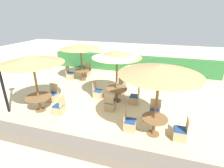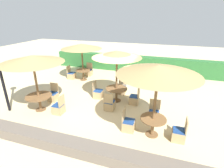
{
  "view_description": "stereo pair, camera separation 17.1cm",
  "coord_description": "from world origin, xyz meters",
  "px_view_note": "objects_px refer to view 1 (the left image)",
  "views": [
    {
      "loc": [
        2.46,
        -7.5,
        4.32
      ],
      "look_at": [
        0.0,
        0.6,
        0.9
      ],
      "focal_mm": 28.0,
      "sensor_mm": 36.0,
      "label": 1
    },
    {
      "loc": [
        2.63,
        -7.45,
        4.32
      ],
      "look_at": [
        0.0,
        0.6,
        0.9
      ],
      "focal_mm": 28.0,
      "sensor_mm": 36.0,
      "label": 2
    }
  ],
  "objects_px": {
    "round_table_front_right": "(154,122)",
    "patio_chair_center_west": "(98,93)",
    "patio_chair_back_left_north": "(88,72)",
    "patio_chair_front_left_north": "(53,96)",
    "patio_chair_front_left_east": "(59,109)",
    "patio_chair_back_left_west": "(70,75)",
    "round_table_front_left": "(39,99)",
    "patio_chair_center_north": "(121,89)",
    "patio_chair_center_south": "(110,105)",
    "patio_chair_front_right_north": "(154,115)",
    "patio_chair_center_east": "(135,99)",
    "round_table_center": "(117,91)",
    "parasol_front_left": "(32,60)",
    "parasol_center": "(117,54)",
    "round_table_back_left": "(82,73)",
    "patio_chair_front_right_east": "(180,133)",
    "parasol_front_right": "(160,70)",
    "parasol_back_left": "(80,46)",
    "patio_chair_front_right_west": "(130,124)"
  },
  "relations": [
    {
      "from": "round_table_front_right",
      "to": "round_table_center",
      "type": "xyz_separation_m",
      "value": [
        -2.11,
        2.28,
        0.03
      ]
    },
    {
      "from": "patio_chair_back_left_west",
      "to": "round_table_front_right",
      "type": "xyz_separation_m",
      "value": [
        6.14,
        -4.56,
        0.29
      ]
    },
    {
      "from": "round_table_back_left",
      "to": "patio_chair_back_left_west",
      "type": "xyz_separation_m",
      "value": [
        -0.93,
        -0.05,
        -0.29
      ]
    },
    {
      "from": "round_table_back_left",
      "to": "parasol_center",
      "type": "height_order",
      "value": "parasol_center"
    },
    {
      "from": "parasol_center",
      "to": "round_table_front_right",
      "type": "bearing_deg",
      "value": -47.28
    },
    {
      "from": "patio_chair_back_left_west",
      "to": "patio_chair_center_south",
      "type": "bearing_deg",
      "value": 50.57
    },
    {
      "from": "patio_chair_front_left_north",
      "to": "round_table_front_left",
      "type": "bearing_deg",
      "value": 90.4
    },
    {
      "from": "parasol_front_left",
      "to": "round_table_center",
      "type": "distance_m",
      "value": 4.25
    },
    {
      "from": "patio_chair_back_left_west",
      "to": "round_table_front_right",
      "type": "height_order",
      "value": "patio_chair_back_left_west"
    },
    {
      "from": "patio_chair_front_left_north",
      "to": "patio_chair_front_left_east",
      "type": "xyz_separation_m",
      "value": [
        1.04,
        -1.03,
        0.0
      ]
    },
    {
      "from": "patio_chair_front_left_east",
      "to": "patio_chair_center_north",
      "type": "bearing_deg",
      "value": -36.04
    },
    {
      "from": "patio_chair_front_left_east",
      "to": "parasol_center",
      "type": "height_order",
      "value": "parasol_center"
    },
    {
      "from": "patio_chair_front_right_north",
      "to": "patio_chair_center_west",
      "type": "distance_m",
      "value": 3.4
    },
    {
      "from": "patio_chair_back_left_west",
      "to": "round_table_front_right",
      "type": "bearing_deg",
      "value": 53.38
    },
    {
      "from": "round_table_front_right",
      "to": "round_table_center",
      "type": "height_order",
      "value": "round_table_front_right"
    },
    {
      "from": "patio_chair_front_right_north",
      "to": "patio_chair_center_east",
      "type": "height_order",
      "value": "same"
    },
    {
      "from": "patio_chair_center_south",
      "to": "patio_chair_front_right_north",
      "type": "bearing_deg",
      "value": -7.77
    },
    {
      "from": "parasol_back_left",
      "to": "round_table_center",
      "type": "distance_m",
      "value": 4.26
    },
    {
      "from": "patio_chair_back_left_north",
      "to": "parasol_front_left",
      "type": "bearing_deg",
      "value": 89.55
    },
    {
      "from": "round_table_center",
      "to": "patio_chair_front_left_east",
      "type": "bearing_deg",
      "value": -136.74
    },
    {
      "from": "patio_chair_front_left_north",
      "to": "patio_chair_center_west",
      "type": "height_order",
      "value": "same"
    },
    {
      "from": "round_table_front_left",
      "to": "parasol_back_left",
      "type": "xyz_separation_m",
      "value": [
        0.1,
        4.37,
        1.73
      ]
    },
    {
      "from": "round_table_front_right",
      "to": "patio_chair_center_west",
      "type": "xyz_separation_m",
      "value": [
        -3.17,
        2.32,
        -0.29
      ]
    },
    {
      "from": "round_table_front_left",
      "to": "patio_chair_center_west",
      "type": "xyz_separation_m",
      "value": [
        2.14,
        2.08,
        -0.35
      ]
    },
    {
      "from": "patio_chair_front_left_east",
      "to": "patio_chair_back_left_north",
      "type": "bearing_deg",
      "value": 10.52
    },
    {
      "from": "patio_chair_back_left_west",
      "to": "patio_chair_center_east",
      "type": "distance_m",
      "value": 5.51
    },
    {
      "from": "patio_chair_back_left_west",
      "to": "patio_chair_center_west",
      "type": "relative_size",
      "value": 1.0
    },
    {
      "from": "patio_chair_front_right_west",
      "to": "round_table_center",
      "type": "xyz_separation_m",
      "value": [
        -1.18,
        2.28,
        0.32
      ]
    },
    {
      "from": "round_table_back_left",
      "to": "parasol_front_right",
      "type": "distance_m",
      "value": 7.25
    },
    {
      "from": "patio_chair_front_right_north",
      "to": "patio_chair_front_right_east",
      "type": "bearing_deg",
      "value": 134.73
    },
    {
      "from": "patio_chair_back_left_north",
      "to": "patio_chair_center_west",
      "type": "bearing_deg",
      "value": 122.57
    },
    {
      "from": "round_table_front_left",
      "to": "round_table_back_left",
      "type": "height_order",
      "value": "round_table_front_left"
    },
    {
      "from": "patio_chair_back_left_west",
      "to": "patio_chair_center_south",
      "type": "xyz_separation_m",
      "value": [
        3.99,
        -3.28,
        0.0
      ]
    },
    {
      "from": "round_table_front_left",
      "to": "patio_chair_front_left_north",
      "type": "bearing_deg",
      "value": 90.4
    },
    {
      "from": "parasol_front_right",
      "to": "patio_chair_front_right_east",
      "type": "xyz_separation_m",
      "value": [
        0.95,
        -0.01,
        -2.33
      ]
    },
    {
      "from": "patio_chair_back_left_north",
      "to": "patio_chair_center_north",
      "type": "xyz_separation_m",
      "value": [
        3.19,
        -2.34,
        0.0
      ]
    },
    {
      "from": "patio_chair_front_left_north",
      "to": "patio_chair_front_left_east",
      "type": "height_order",
      "value": "same"
    },
    {
      "from": "patio_chair_back_left_north",
      "to": "parasol_front_right",
      "type": "xyz_separation_m",
      "value": [
        5.27,
        -5.6,
        2.33
      ]
    },
    {
      "from": "round_table_back_left",
      "to": "patio_chair_center_east",
      "type": "xyz_separation_m",
      "value": [
        4.08,
        -2.36,
        -0.29
      ]
    },
    {
      "from": "round_table_front_left",
      "to": "patio_chair_center_south",
      "type": "xyz_separation_m",
      "value": [
        3.16,
        1.04,
        -0.35
      ]
    },
    {
      "from": "patio_chair_front_left_north",
      "to": "parasol_back_left",
      "type": "relative_size",
      "value": 0.35
    },
    {
      "from": "patio_chair_back_left_west",
      "to": "patio_chair_front_right_west",
      "type": "xyz_separation_m",
      "value": [
        5.21,
        -4.56,
        0.0
      ]
    },
    {
      "from": "round_table_front_right",
      "to": "round_table_center",
      "type": "bearing_deg",
      "value": 132.72
    },
    {
      "from": "patio_chair_back_left_west",
      "to": "parasol_front_left",
      "type": "bearing_deg",
      "value": 10.84
    },
    {
      "from": "patio_chair_front_right_west",
      "to": "patio_chair_center_west",
      "type": "distance_m",
      "value": 3.23
    },
    {
      "from": "parasol_center",
      "to": "patio_chair_center_east",
      "type": "relative_size",
      "value": 2.88
    },
    {
      "from": "parasol_front_right",
      "to": "round_table_front_right",
      "type": "relative_size",
      "value": 2.94
    },
    {
      "from": "patio_chair_back_left_north",
      "to": "round_table_front_left",
      "type": "bearing_deg",
      "value": 89.55
    },
    {
      "from": "patio_chair_back_left_north",
      "to": "patio_chair_front_right_west",
      "type": "distance_m",
      "value": 7.08
    },
    {
      "from": "parasol_center",
      "to": "patio_chair_center_south",
      "type": "height_order",
      "value": "parasol_center"
    }
  ]
}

